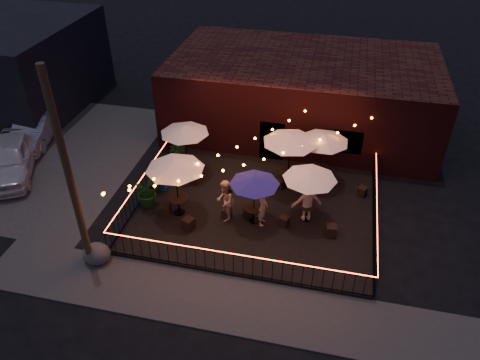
{
  "coord_description": "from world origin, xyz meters",
  "views": [
    {
      "loc": [
        2.91,
        -13.61,
        12.95
      ],
      "look_at": [
        -0.83,
        2.69,
        1.01
      ],
      "focal_mm": 35.0,
      "sensor_mm": 36.0,
      "label": 1
    }
  ],
  "objects_px": {
    "cafe_table_3": "(291,139)",
    "utility_pole": "(70,179)",
    "cafe_table_4": "(310,176)",
    "cooler": "(160,182)",
    "cafe_table_1": "(184,130)",
    "cafe_table_2": "(255,181)",
    "cafe_table_0": "(175,166)",
    "boulder": "(97,254)",
    "cafe_table_5": "(324,138)"
  },
  "relations": [
    {
      "from": "cafe_table_3",
      "to": "utility_pole",
      "type": "bearing_deg",
      "value": -134.86
    },
    {
      "from": "utility_pole",
      "to": "cafe_table_0",
      "type": "distance_m",
      "value": 4.44
    },
    {
      "from": "cafe_table_4",
      "to": "cooler",
      "type": "distance_m",
      "value": 7.0
    },
    {
      "from": "cafe_table_5",
      "to": "boulder",
      "type": "distance_m",
      "value": 10.66
    },
    {
      "from": "cafe_table_4",
      "to": "cafe_table_1",
      "type": "bearing_deg",
      "value": 159.29
    },
    {
      "from": "cafe_table_0",
      "to": "boulder",
      "type": "distance_m",
      "value": 4.5
    },
    {
      "from": "cafe_table_3",
      "to": "cafe_table_4",
      "type": "relative_size",
      "value": 1.17
    },
    {
      "from": "cafe_table_2",
      "to": "boulder",
      "type": "xyz_separation_m",
      "value": [
        -5.37,
        -3.48,
        -1.82
      ]
    },
    {
      "from": "cafe_table_5",
      "to": "cafe_table_1",
      "type": "bearing_deg",
      "value": -174.15
    },
    {
      "from": "cafe_table_1",
      "to": "cooler",
      "type": "bearing_deg",
      "value": -115.59
    },
    {
      "from": "cafe_table_0",
      "to": "cafe_table_5",
      "type": "height_order",
      "value": "cafe_table_0"
    },
    {
      "from": "cafe_table_0",
      "to": "cafe_table_2",
      "type": "relative_size",
      "value": 1.24
    },
    {
      "from": "cafe_table_1",
      "to": "cafe_table_2",
      "type": "height_order",
      "value": "cafe_table_1"
    },
    {
      "from": "utility_pole",
      "to": "cafe_table_3",
      "type": "xyz_separation_m",
      "value": [
        6.53,
        6.56,
        -1.38
      ]
    },
    {
      "from": "cafe_table_0",
      "to": "cafe_table_3",
      "type": "xyz_separation_m",
      "value": [
        4.22,
        3.04,
        0.05
      ]
    },
    {
      "from": "utility_pole",
      "to": "cafe_table_3",
      "type": "distance_m",
      "value": 9.35
    },
    {
      "from": "cafe_table_1",
      "to": "cafe_table_2",
      "type": "xyz_separation_m",
      "value": [
        3.85,
        -2.88,
        -0.23
      ]
    },
    {
      "from": "cafe_table_1",
      "to": "cooler",
      "type": "distance_m",
      "value": 2.59
    },
    {
      "from": "cafe_table_0",
      "to": "cafe_table_4",
      "type": "bearing_deg",
      "value": 8.74
    },
    {
      "from": "cafe_table_1",
      "to": "cooler",
      "type": "relative_size",
      "value": 3.21
    },
    {
      "from": "utility_pole",
      "to": "cafe_table_1",
      "type": "bearing_deg",
      "value": 75.79
    },
    {
      "from": "cafe_table_0",
      "to": "boulder",
      "type": "relative_size",
      "value": 3.08
    },
    {
      "from": "cafe_table_3",
      "to": "boulder",
      "type": "relative_size",
      "value": 2.87
    },
    {
      "from": "cafe_table_0",
      "to": "cafe_table_5",
      "type": "distance_m",
      "value": 6.73
    },
    {
      "from": "cafe_table_0",
      "to": "cafe_table_3",
      "type": "distance_m",
      "value": 5.2
    },
    {
      "from": "boulder",
      "to": "cafe_table_1",
      "type": "bearing_deg",
      "value": 76.55
    },
    {
      "from": "cafe_table_2",
      "to": "boulder",
      "type": "distance_m",
      "value": 6.65
    },
    {
      "from": "cafe_table_2",
      "to": "cafe_table_5",
      "type": "xyz_separation_m",
      "value": [
        2.39,
        3.52,
        0.25
      ]
    },
    {
      "from": "cafe_table_4",
      "to": "utility_pole",
      "type": "bearing_deg",
      "value": -150.37
    },
    {
      "from": "boulder",
      "to": "cafe_table_5",
      "type": "bearing_deg",
      "value": 42.04
    },
    {
      "from": "cafe_table_4",
      "to": "cafe_table_5",
      "type": "distance_m",
      "value": 2.91
    },
    {
      "from": "utility_pole",
      "to": "cafe_table_5",
      "type": "bearing_deg",
      "value": 42.42
    },
    {
      "from": "utility_pole",
      "to": "cafe_table_3",
      "type": "height_order",
      "value": "utility_pole"
    },
    {
      "from": "cafe_table_3",
      "to": "cooler",
      "type": "relative_size",
      "value": 3.65
    },
    {
      "from": "cafe_table_2",
      "to": "cafe_table_3",
      "type": "relative_size",
      "value": 0.87
    },
    {
      "from": "cafe_table_2",
      "to": "boulder",
      "type": "height_order",
      "value": "cafe_table_2"
    },
    {
      "from": "cafe_table_3",
      "to": "cafe_table_1",
      "type": "bearing_deg",
      "value": 179.61
    },
    {
      "from": "cafe_table_1",
      "to": "cafe_table_3",
      "type": "bearing_deg",
      "value": -0.39
    },
    {
      "from": "cafe_table_1",
      "to": "cafe_table_3",
      "type": "distance_m",
      "value": 4.86
    },
    {
      "from": "utility_pole",
      "to": "boulder",
      "type": "bearing_deg",
      "value": 57.25
    },
    {
      "from": "cafe_table_2",
      "to": "boulder",
      "type": "bearing_deg",
      "value": -147.05
    },
    {
      "from": "cafe_table_4",
      "to": "cooler",
      "type": "height_order",
      "value": "cafe_table_4"
    },
    {
      "from": "cafe_table_4",
      "to": "cooler",
      "type": "bearing_deg",
      "value": 174.5
    },
    {
      "from": "cafe_table_3",
      "to": "boulder",
      "type": "xyz_separation_m",
      "value": [
        -6.38,
        -6.33,
        -2.24
      ]
    },
    {
      "from": "cafe_table_0",
      "to": "boulder",
      "type": "xyz_separation_m",
      "value": [
        -2.15,
        -3.29,
        -2.19
      ]
    },
    {
      "from": "cafe_table_5",
      "to": "boulder",
      "type": "relative_size",
      "value": 3.02
    },
    {
      "from": "cafe_table_0",
      "to": "cafe_table_5",
      "type": "bearing_deg",
      "value": 33.48
    },
    {
      "from": "cafe_table_5",
      "to": "cafe_table_0",
      "type": "bearing_deg",
      "value": -146.52
    },
    {
      "from": "cafe_table_2",
      "to": "cafe_table_3",
      "type": "height_order",
      "value": "cafe_table_3"
    },
    {
      "from": "cafe_table_1",
      "to": "cooler",
      "type": "xyz_separation_m",
      "value": [
        -0.77,
        -1.61,
        -1.89
      ]
    }
  ]
}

